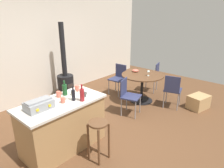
{
  "coord_description": "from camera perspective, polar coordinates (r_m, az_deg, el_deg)",
  "views": [
    {
      "loc": [
        -2.79,
        -2.48,
        2.32
      ],
      "look_at": [
        0.35,
        0.27,
        0.8
      ],
      "focal_mm": 32.49,
      "sensor_mm": 36.0,
      "label": 1
    }
  ],
  "objects": [
    {
      "name": "cup_2",
      "position": [
        3.86,
        -9.79,
        -1.18
      ],
      "size": [
        0.12,
        0.08,
        0.11
      ],
      "color": "#DB6651",
      "rests_on": "kitchen_island"
    },
    {
      "name": "cup_1",
      "position": [
        3.43,
        -13.66,
        -4.4
      ],
      "size": [
        0.11,
        0.07,
        0.1
      ],
      "color": "#DB6651",
      "rests_on": "kitchen_island"
    },
    {
      "name": "folding_chair_right",
      "position": [
        4.69,
        4.6,
        -2.88
      ],
      "size": [
        0.5,
        0.5,
        0.85
      ],
      "color": "navy",
      "rests_on": "ground_plane"
    },
    {
      "name": "back_wall",
      "position": [
        5.79,
        -19.48,
        9.23
      ],
      "size": [
        8.0,
        0.1,
        2.7
      ],
      "primitive_type": "cube",
      "color": "beige",
      "rests_on": "ground_plane"
    },
    {
      "name": "cup_3",
      "position": [
        3.7,
        -10.89,
        -2.39
      ],
      "size": [
        0.11,
        0.07,
        0.09
      ],
      "color": "white",
      "rests_on": "kitchen_island"
    },
    {
      "name": "wine_glass",
      "position": [
        5.22,
        10.21,
        3.4
      ],
      "size": [
        0.07,
        0.07,
        0.14
      ],
      "color": "silver",
      "rests_on": "dining_table"
    },
    {
      "name": "bottle_2",
      "position": [
        3.41,
        -8.44,
        -2.95
      ],
      "size": [
        0.08,
        0.08,
        0.29
      ],
      "color": "maroon",
      "rests_on": "kitchen_island"
    },
    {
      "name": "ground_plane",
      "position": [
        4.39,
        -0.29,
        -11.9
      ],
      "size": [
        8.8,
        8.8,
        0.0
      ],
      "primitive_type": "plane",
      "color": "brown"
    },
    {
      "name": "folding_chair_left",
      "position": [
        5.88,
        1.83,
        1.99
      ],
      "size": [
        0.43,
        0.43,
        0.86
      ],
      "color": "navy",
      "rests_on": "ground_plane"
    },
    {
      "name": "folding_chair_near",
      "position": [
        5.19,
        16.66,
        -1.31
      ],
      "size": [
        0.49,
        0.49,
        0.86
      ],
      "color": "navy",
      "rests_on": "ground_plane"
    },
    {
      "name": "wooden_stool",
      "position": [
        3.32,
        -3.83,
        -13.6
      ],
      "size": [
        0.31,
        0.31,
        0.68
      ],
      "color": "brown",
      "rests_on": "ground_plane"
    },
    {
      "name": "dining_table",
      "position": [
        5.4,
        8.5,
        0.93
      ],
      "size": [
        1.09,
        1.09,
        0.75
      ],
      "color": "black",
      "rests_on": "ground_plane"
    },
    {
      "name": "bottle_0",
      "position": [
        3.46,
        -10.83,
        -3.01
      ],
      "size": [
        0.06,
        0.06,
        0.26
      ],
      "color": "black",
      "rests_on": "kitchen_island"
    },
    {
      "name": "folding_chair_far",
      "position": [
        6.13,
        11.42,
        2.59
      ],
      "size": [
        0.49,
        0.49,
        0.88
      ],
      "color": "navy",
      "rests_on": "ground_plane"
    },
    {
      "name": "serving_bowl",
      "position": [
        5.54,
        6.58,
        3.79
      ],
      "size": [
        0.18,
        0.18,
        0.07
      ],
      "primitive_type": "ellipsoid",
      "color": "#DB6651",
      "rests_on": "dining_table"
    },
    {
      "name": "kitchen_island",
      "position": [
        3.69,
        -13.62,
        -11.09
      ],
      "size": [
        1.46,
        0.73,
        0.89
      ],
      "color": "#A37A4C",
      "rests_on": "ground_plane"
    },
    {
      "name": "bottle_1",
      "position": [
        3.71,
        -13.16,
        -1.52
      ],
      "size": [
        0.08,
        0.08,
        0.27
      ],
      "color": "#194C23",
      "rests_on": "kitchen_island"
    },
    {
      "name": "cardboard_box",
      "position": [
        5.53,
        23.14,
        -4.65
      ],
      "size": [
        0.58,
        0.48,
        0.34
      ],
      "primitive_type": "cube",
      "rotation": [
        0.0,
        0.0,
        -0.24
      ],
      "color": "tan",
      "rests_on": "ground_plane"
    },
    {
      "name": "cup_4",
      "position": [
        3.66,
        -14.78,
        -2.79
      ],
      "size": [
        0.11,
        0.08,
        0.1
      ],
      "color": "#DB6651",
      "rests_on": "kitchen_island"
    },
    {
      "name": "wood_stove",
      "position": [
        5.73,
        -12.95,
        0.91
      ],
      "size": [
        0.44,
        0.45,
        2.05
      ],
      "color": "black",
      "rests_on": "ground_plane"
    },
    {
      "name": "toolbox",
      "position": [
        3.3,
        -19.89,
        -5.51
      ],
      "size": [
        0.4,
        0.28,
        0.16
      ],
      "color": "gray",
      "rests_on": "kitchen_island"
    },
    {
      "name": "cup_0",
      "position": [
        3.6,
        -7.88,
        -2.92
      ],
      "size": [
        0.11,
        0.07,
        0.08
      ],
      "color": "#383838",
      "rests_on": "kitchen_island"
    }
  ]
}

